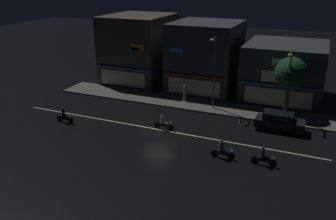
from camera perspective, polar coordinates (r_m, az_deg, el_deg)
name	(u,v)px	position (r m, az deg, el deg)	size (l,w,h in m)	color
ground_plane	(158,129)	(32.26, -1.63, -3.16)	(140.00, 140.00, 0.00)	black
lane_divider_stripe	(158,129)	(32.25, -1.63, -3.15)	(29.08, 0.16, 0.01)	beige
sidewalk_far	(187,103)	(38.75, 3.10, 1.15)	(30.61, 3.93, 0.14)	#5B5954
storefront_left_block	(206,56)	(43.27, 6.08, 8.63)	(7.66, 8.51, 8.06)	#383A3F
storefront_center_block	(284,71)	(42.08, 18.22, 6.03)	(8.47, 9.15, 6.19)	#383A3F
storefront_right_block	(139,48)	(46.99, -4.68, 9.89)	(7.60, 9.13, 8.45)	#4C443A
streetlamp_west	(214,67)	(35.99, 7.46, 6.86)	(0.44, 1.64, 7.46)	#47494C
streetlamp_mid	(288,79)	(34.98, 18.79, 4.75)	(0.44, 1.64, 6.61)	#47494C
pedestrian_on_sidewalk	(185,93)	(39.05, 2.71, 2.72)	(0.32, 0.32, 1.78)	gray
street_tree	(291,73)	(36.36, 19.21, 5.60)	(3.15, 3.15, 5.72)	#473323
parked_car_near_kerb	(279,121)	(33.31, 17.52, -1.75)	(4.30, 1.98, 1.67)	black
motorcycle_lead	(65,116)	(34.96, -16.34, -0.95)	(1.90, 0.60, 1.52)	black
motorcycle_following	(222,151)	(27.45, 8.76, -6.49)	(1.90, 0.60, 1.52)	black
motorcycle_opposite_lane	(264,157)	(27.11, 15.16, -7.39)	(1.90, 0.60, 1.52)	black
motorcycle_trailing_far	(163,123)	(32.04, -0.75, -2.09)	(1.90, 0.60, 1.52)	black
traffic_cone	(240,120)	(34.24, 11.55, -1.63)	(0.36, 0.36, 0.55)	orange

